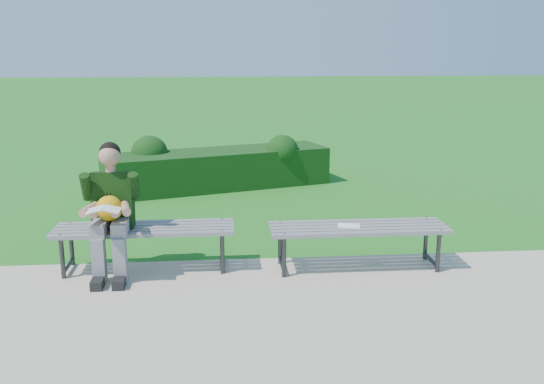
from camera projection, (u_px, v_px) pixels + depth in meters
name	position (u px, v px, depth m)	size (l,w,h in m)	color
ground	(244.00, 261.00, 6.50)	(80.00, 80.00, 0.00)	#287E16
walkway	(253.00, 335.00, 4.80)	(30.00, 3.50, 0.02)	#B4AC98
hedge	(216.00, 167.00, 9.81)	(3.73, 1.94, 0.86)	#143C0F
bench_left	(145.00, 232.00, 6.12)	(1.80, 0.50, 0.46)	slate
bench_right	(358.00, 231.00, 6.15)	(1.80, 0.50, 0.46)	slate
seated_boy	(111.00, 207.00, 5.93)	(0.56, 0.76, 1.31)	gray
paper_sheet	(349.00, 226.00, 6.13)	(0.25, 0.20, 0.01)	white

